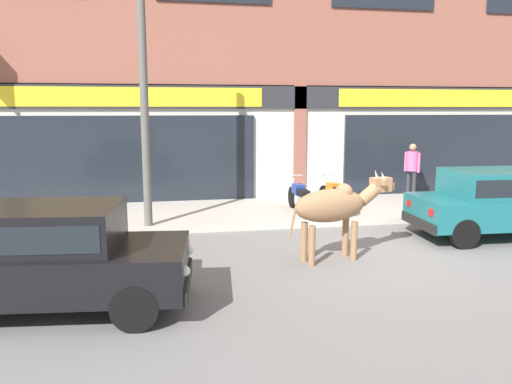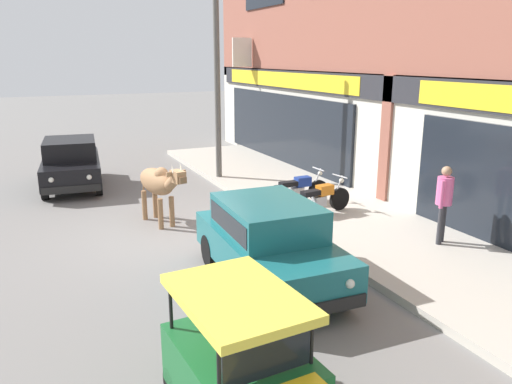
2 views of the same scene
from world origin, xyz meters
name	(u,v)px [view 1 (image 1 of 2)]	position (x,y,z in m)	size (l,w,h in m)	color
ground_plane	(375,253)	(0.00, 0.00, 0.00)	(90.00, 90.00, 0.00)	slate
sidewalk	(315,210)	(0.00, 3.86, 0.07)	(19.00, 3.33, 0.15)	#B7AFA3
shop_building	(298,34)	(0.00, 5.79, 4.87)	(23.00, 1.40, 10.13)	#8E5142
cow	(335,206)	(-0.93, -0.27, 1.01)	(2.13, 0.83, 1.61)	#936B47
car_0	(52,253)	(-5.45, -1.80, 0.81)	(3.73, 1.96, 1.46)	black
car_1	(496,200)	(2.99, 0.66, 0.81)	(3.67, 1.74, 1.46)	black
motorcycle_0	(300,197)	(-0.60, 3.27, 0.54)	(0.52, 1.81, 0.88)	black
motorcycle_1	(335,196)	(0.36, 3.34, 0.54)	(0.52, 1.81, 0.88)	black
pedestrian	(412,165)	(3.08, 4.53, 1.13)	(0.32, 0.44, 1.60)	#2D2D33
utility_pole	(144,88)	(-4.31, 2.50, 3.17)	(0.18, 0.18, 6.05)	#595651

